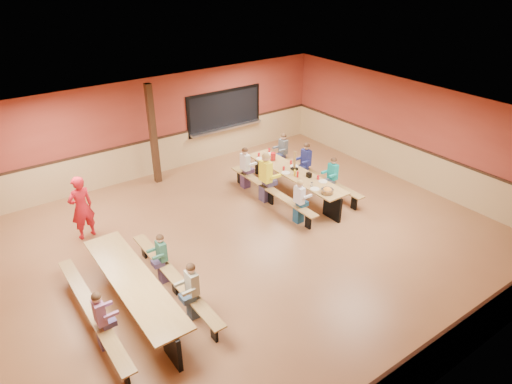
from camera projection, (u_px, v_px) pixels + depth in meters
ground at (245, 246)px, 10.86m from camera, size 12.00×12.00×0.00m
room_envelope at (245, 221)px, 10.53m from camera, size 12.04×10.04×3.02m
kitchen_pass_through at (225, 113)px, 15.05m from camera, size 2.78×0.28×1.38m
structural_post at (153, 135)px, 13.20m from camera, size 0.18×0.18×3.00m
cafeteria_table_main at (294, 179)px, 12.86m from camera, size 1.91×3.70×0.74m
cafeteria_table_second at (134, 288)px, 8.70m from camera, size 1.91×3.70×0.74m
seated_child_white_left at (299, 202)px, 11.56m from camera, size 0.36×0.29×1.18m
seated_adult_yellow at (266, 178)px, 12.53m from camera, size 0.47×0.38×1.41m
seated_child_grey_left at (245, 168)px, 13.28m from camera, size 0.38×0.31×1.24m
seated_child_teal_right at (332, 178)px, 12.77m from camera, size 0.36×0.29×1.19m
seated_child_navy_right at (306, 163)px, 13.56m from camera, size 0.39×0.32×1.25m
seated_child_char_right at (283, 152)px, 14.35m from camera, size 0.37×0.30×1.21m
seated_child_purple_sec at (101, 321)px, 7.85m from camera, size 0.36×0.29×1.19m
seated_child_green_sec at (162, 259)px, 9.47m from camera, size 0.34×0.28×1.14m
seated_child_tan_sec at (193, 291)px, 8.52m from camera, size 0.37×0.30×1.21m
standing_woman at (81, 207)px, 10.85m from camera, size 0.66×0.50×1.63m
punch_pitcher at (273, 156)px, 13.45m from camera, size 0.16×0.16×0.22m
chip_bowl at (327, 191)px, 11.61m from camera, size 0.32×0.32×0.15m
napkin_dispenser at (309, 175)px, 12.44m from camera, size 0.10×0.14×0.13m
condiment_mustard at (295, 173)px, 12.51m from camera, size 0.06×0.06×0.17m
condiment_ketchup at (298, 174)px, 12.43m from camera, size 0.06×0.06×0.17m
table_paddle at (294, 165)px, 12.84m from camera, size 0.16×0.16×0.56m
place_settings at (295, 170)px, 12.73m from camera, size 0.65×3.30×0.11m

